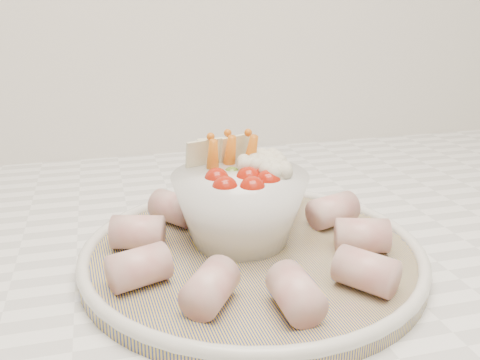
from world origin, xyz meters
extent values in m
cube|color=white|center=(0.00, 1.45, 0.90)|extent=(2.04, 0.62, 0.04)
cylinder|color=navy|center=(-0.18, 1.36, 0.93)|extent=(0.34, 0.34, 0.01)
torus|color=silver|center=(-0.18, 1.36, 0.94)|extent=(0.33, 0.33, 0.01)
sphere|color=#A71A0A|center=(-0.20, 1.35, 1.00)|extent=(0.02, 0.02, 0.02)
sphere|color=#A71A0A|center=(-0.18, 1.34, 1.00)|extent=(0.02, 0.02, 0.02)
sphere|color=#A71A0A|center=(-0.16, 1.36, 1.00)|extent=(0.02, 0.02, 0.02)
sphere|color=#A71A0A|center=(-0.20, 1.38, 1.00)|extent=(0.02, 0.02, 0.02)
sphere|color=#A71A0A|center=(-0.17, 1.37, 1.00)|extent=(0.02, 0.02, 0.02)
sphere|color=#A71A0A|center=(-0.16, 1.38, 1.00)|extent=(0.02, 0.02, 0.02)
sphere|color=#557326|center=(-0.19, 1.40, 1.00)|extent=(0.02, 0.02, 0.02)
cone|color=#CD6213|center=(-0.20, 1.40, 1.01)|extent=(0.02, 0.03, 0.06)
cone|color=#CD6213|center=(-0.18, 1.41, 1.01)|extent=(0.02, 0.03, 0.06)
cone|color=#CD6213|center=(-0.16, 1.41, 1.01)|extent=(0.02, 0.03, 0.06)
sphere|color=beige|center=(-0.15, 1.39, 1.00)|extent=(0.03, 0.03, 0.03)
sphere|color=beige|center=(-0.15, 1.37, 1.00)|extent=(0.03, 0.03, 0.03)
sphere|color=beige|center=(-0.14, 1.41, 1.00)|extent=(0.03, 0.03, 0.03)
sphere|color=beige|center=(-0.16, 1.39, 1.00)|extent=(0.03, 0.03, 0.03)
cube|color=beige|center=(-0.20, 1.42, 1.01)|extent=(0.04, 0.01, 0.04)
cube|color=beige|center=(-0.17, 1.43, 1.01)|extent=(0.04, 0.02, 0.04)
cube|color=beige|center=(-0.21, 1.42, 1.01)|extent=(0.04, 0.02, 0.04)
cylinder|color=#B95754|center=(-0.08, 1.39, 0.95)|extent=(0.06, 0.05, 0.03)
cylinder|color=#B95754|center=(-0.11, 1.45, 0.95)|extent=(0.05, 0.06, 0.03)
cylinder|color=#B95754|center=(-0.18, 1.47, 0.95)|extent=(0.03, 0.05, 0.03)
cylinder|color=#B95754|center=(-0.24, 1.44, 0.95)|extent=(0.06, 0.06, 0.03)
cylinder|color=#B95754|center=(-0.28, 1.39, 0.95)|extent=(0.06, 0.05, 0.03)
cylinder|color=#B95754|center=(-0.29, 1.32, 0.95)|extent=(0.06, 0.05, 0.03)
cylinder|color=#B95754|center=(-0.23, 1.27, 0.95)|extent=(0.05, 0.06, 0.03)
cylinder|color=#B95754|center=(-0.17, 1.25, 0.95)|extent=(0.03, 0.05, 0.03)
cylinder|color=#B95754|center=(-0.10, 1.26, 0.95)|extent=(0.06, 0.06, 0.03)
cylinder|color=#B95754|center=(-0.08, 1.33, 0.95)|extent=(0.06, 0.05, 0.03)
camera|label=1|loc=(-0.31, 0.91, 1.17)|focal=40.00mm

